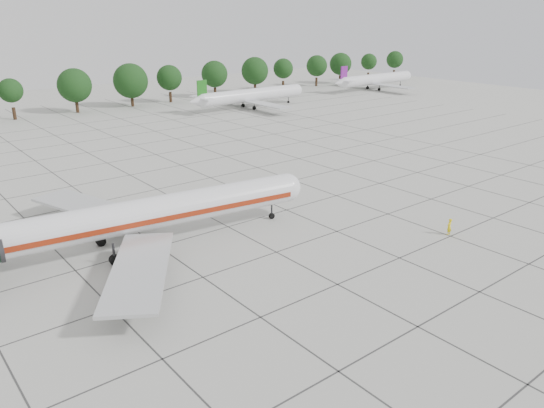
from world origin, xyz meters
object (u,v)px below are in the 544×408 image
object	(u,v)px
main_airliner	(111,221)
bg_airliner_e	(376,79)
ground_crew	(449,227)
bg_airliner_d	(251,96)

from	to	relation	value
main_airliner	bg_airliner_e	bearing A→B (deg)	37.14
ground_crew	bg_airliner_e	distance (m)	107.80
bg_airliner_e	ground_crew	bearing A→B (deg)	-135.18
bg_airliner_d	bg_airliner_e	size ratio (longest dim) A/B	1.00
ground_crew	bg_airliner_d	xyz separation A→B (m)	(29.45, 73.03, 2.05)
bg_airliner_d	ground_crew	bearing A→B (deg)	-111.96
ground_crew	bg_airliner_e	size ratio (longest dim) A/B	0.06
main_airliner	bg_airliner_e	size ratio (longest dim) A/B	1.40
bg_airliner_d	bg_airliner_e	bearing A→B (deg)	3.58
ground_crew	bg_airliner_d	size ratio (longest dim) A/B	0.06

